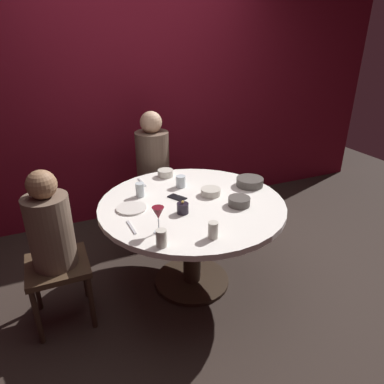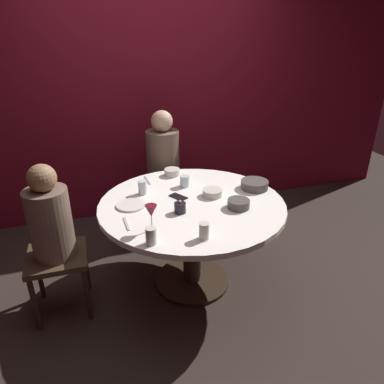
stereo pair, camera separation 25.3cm
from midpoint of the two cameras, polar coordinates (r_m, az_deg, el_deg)
name	(u,v)px [view 1 (the left image)]	position (r m, az deg, el deg)	size (l,w,h in m)	color
ground_plane	(192,281)	(2.96, -2.52, -14.46)	(8.00, 8.00, 0.00)	#2D231E
back_wall	(135,94)	(3.74, -11.31, 15.44)	(6.00, 0.10, 2.60)	maroon
dining_table	(192,219)	(2.63, -2.76, -4.52)	(1.37, 1.37, 0.73)	white
seated_diner_left	(51,234)	(2.46, -24.85, -6.30)	(0.40, 0.40, 1.13)	#3F2D1E
seated_diner_back	(153,160)	(3.39, -8.57, 5.08)	(0.40, 0.40, 1.22)	#3F2D1E
candle_holder	(183,208)	(2.40, -4.56, -2.73)	(0.08, 0.08, 0.10)	black
wine_glass	(158,214)	(2.15, -8.93, -3.70)	(0.08, 0.08, 0.18)	silver
dinner_plate	(131,208)	(2.52, -12.73, -2.67)	(0.21, 0.21, 0.01)	silver
cell_phone	(177,198)	(2.63, -5.20, -0.97)	(0.07, 0.14, 0.01)	black
bowl_serving_large	(211,192)	(2.66, 0.36, -0.03)	(0.15, 0.15, 0.05)	beige
bowl_salad_center	(165,173)	(3.03, -6.76, 3.04)	(0.13, 0.13, 0.06)	beige
bowl_small_white	(239,201)	(2.51, 4.87, -1.62)	(0.16, 0.16, 0.06)	#4C4742
bowl_sauce_side	(250,182)	(2.84, 6.93, 1.58)	(0.22, 0.22, 0.07)	#4C4742
cup_near_candle	(140,190)	(2.68, -11.19, 0.30)	(0.07, 0.07, 0.11)	silver
cup_by_left_diner	(161,238)	(2.05, -8.59, -7.56)	(0.06, 0.06, 0.11)	beige
cup_by_right_diner	(181,181)	(2.80, -4.44, 1.67)	(0.08, 0.08, 0.09)	silver
cup_center_front	(213,230)	(2.11, 0.02, -6.35)	(0.06, 0.06, 0.11)	beige
fork_near_plate	(131,227)	(2.29, -13.05, -5.72)	(0.02, 0.18, 0.01)	#B7B7BC
knife_near_plate	(142,182)	(2.94, -10.66, 1.52)	(0.02, 0.18, 0.01)	#B7B7BC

